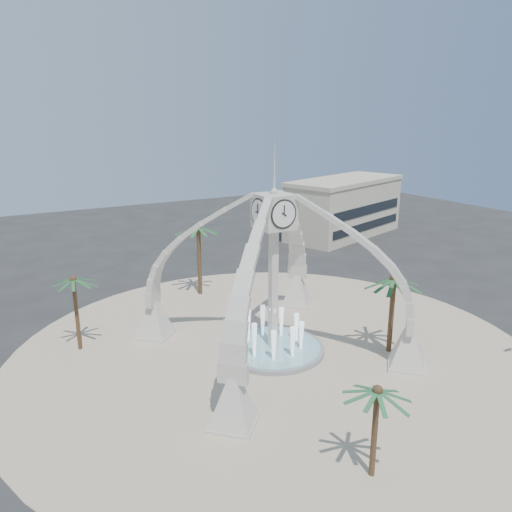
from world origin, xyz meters
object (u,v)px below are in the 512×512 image
fountain (273,348)px  palm_east (394,279)px  palm_north (198,229)px  palm_south (378,392)px  clock_tower (273,272)px  palm_west (73,280)px

fountain → palm_east: (7.81, -4.49, 5.62)m
palm_north → palm_south: (-3.26, -28.97, -2.07)m
clock_tower → palm_north: size_ratio=2.30×
palm_west → palm_north: 14.95m
palm_east → palm_north: (-7.48, 19.14, 0.97)m
clock_tower → palm_east: 9.03m
palm_south → palm_west: bearing=114.3°
fountain → palm_south: size_ratio=1.45×
clock_tower → fountain: 6.20m
palm_north → palm_west: bearing=-152.6°
palm_west → palm_east: bearing=-30.7°
palm_north → palm_south: bearing=-96.4°
palm_west → palm_south: bearing=-65.7°
fountain → palm_south: palm_south is taller
palm_east → fountain: bearing=150.1°
clock_tower → palm_west: 15.10m
fountain → palm_east: bearing=-29.9°
clock_tower → palm_north: clock_tower is taller
palm_west → palm_south: palm_west is taller
fountain → palm_north: bearing=88.7°
fountain → palm_south: 15.30m
clock_tower → palm_west: clock_tower is taller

